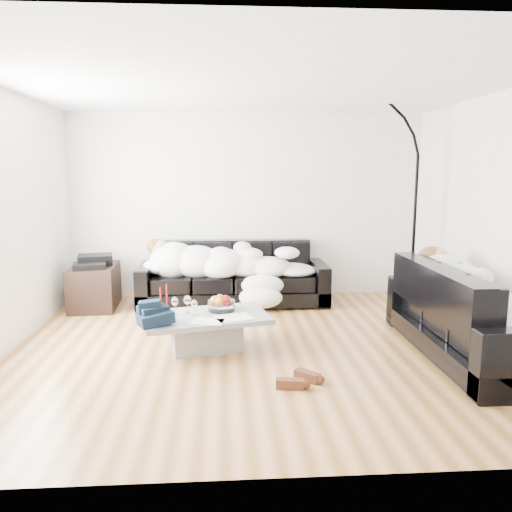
{
  "coord_description": "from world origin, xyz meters",
  "views": [
    {
      "loc": [
        -0.34,
        -4.91,
        1.78
      ],
      "look_at": [
        0.0,
        0.3,
        0.9
      ],
      "focal_mm": 35.0,
      "sensor_mm": 36.0,
      "label": 1
    }
  ],
  "objects": [
    {
      "name": "ground",
      "position": [
        0.0,
        0.0,
        0.0
      ],
      "size": [
        5.0,
        5.0,
        0.0
      ],
      "primitive_type": "plane",
      "color": "brown",
      "rests_on": "ground"
    },
    {
      "name": "wall_back",
      "position": [
        0.0,
        2.25,
        1.3
      ],
      "size": [
        5.0,
        0.02,
        2.6
      ],
      "primitive_type": "cube",
      "color": "silver",
      "rests_on": "ground"
    },
    {
      "name": "wall_right",
      "position": [
        2.5,
        0.0,
        1.3
      ],
      "size": [
        0.02,
        4.5,
        2.6
      ],
      "primitive_type": "cube",
      "color": "silver",
      "rests_on": "ground"
    },
    {
      "name": "ceiling",
      "position": [
        0.0,
        0.0,
        2.6
      ],
      "size": [
        5.0,
        5.0,
        0.0
      ],
      "primitive_type": "plane",
      "color": "white",
      "rests_on": "ground"
    },
    {
      "name": "sofa_back",
      "position": [
        -0.22,
        1.76,
        0.42
      ],
      "size": [
        2.54,
        0.88,
        0.83
      ],
      "primitive_type": "cube",
      "color": "black",
      "rests_on": "ground"
    },
    {
      "name": "sofa_right",
      "position": [
        2.06,
        -0.37,
        0.44
      ],
      "size": [
        0.94,
        2.19,
        0.89
      ],
      "primitive_type": "cube",
      "rotation": [
        0.0,
        0.0,
        1.57
      ],
      "color": "black",
      "rests_on": "ground"
    },
    {
      "name": "sleeper_back",
      "position": [
        -0.22,
        1.71,
        0.64
      ],
      "size": [
        2.15,
        0.74,
        0.43
      ],
      "primitive_type": null,
      "color": "white",
      "rests_on": "sofa_back"
    },
    {
      "name": "sleeper_right",
      "position": [
        2.06,
        -0.37,
        0.65
      ],
      "size": [
        0.79,
        1.88,
        0.46
      ],
      "primitive_type": null,
      "rotation": [
        0.0,
        0.0,
        1.57
      ],
      "color": "white",
      "rests_on": "sofa_right"
    },
    {
      "name": "teal_cushion",
      "position": [
        2.0,
        0.31,
        0.72
      ],
      "size": [
        0.42,
        0.38,
        0.2
      ],
      "primitive_type": "ellipsoid",
      "rotation": [
        0.0,
        0.0,
        0.24
      ],
      "color": "#0F6D47",
      "rests_on": "sofa_right"
    },
    {
      "name": "coffee_table",
      "position": [
        -0.53,
        -0.04,
        0.18
      ],
      "size": [
        1.37,
        0.98,
        0.36
      ],
      "primitive_type": "cube",
      "rotation": [
        0.0,
        0.0,
        0.23
      ],
      "color": "#939699",
      "rests_on": "ground"
    },
    {
      "name": "fruit_bowl",
      "position": [
        -0.37,
        0.11,
        0.45
      ],
      "size": [
        0.3,
        0.3,
        0.17
      ],
      "primitive_type": "cylinder",
      "rotation": [
        0.0,
        0.0,
        0.06
      ],
      "color": "white",
      "rests_on": "coffee_table"
    },
    {
      "name": "wine_glass_a",
      "position": [
        -0.72,
        0.04,
        0.45
      ],
      "size": [
        0.09,
        0.09,
        0.18
      ],
      "primitive_type": "cylinder",
      "rotation": [
        0.0,
        0.0,
        -0.26
      ],
      "color": "white",
      "rests_on": "coffee_table"
    },
    {
      "name": "wine_glass_b",
      "position": [
        -0.84,
        0.02,
        0.45
      ],
      "size": [
        0.09,
        0.09,
        0.17
      ],
      "primitive_type": "cylinder",
      "rotation": [
        0.0,
        0.0,
        -0.29
      ],
      "color": "white",
      "rests_on": "coffee_table"
    },
    {
      "name": "wine_glass_c",
      "position": [
        -0.65,
        -0.04,
        0.44
      ],
      "size": [
        0.07,
        0.07,
        0.15
      ],
      "primitive_type": "cylinder",
      "rotation": [
        0.0,
        0.0,
        -0.02
      ],
      "color": "white",
      "rests_on": "coffee_table"
    },
    {
      "name": "candle_left",
      "position": [
        -1.0,
        0.18,
        0.48
      ],
      "size": [
        0.05,
        0.05,
        0.24
      ],
      "primitive_type": "cylinder",
      "rotation": [
        0.0,
        0.0,
        -0.09
      ],
      "color": "maroon",
      "rests_on": "coffee_table"
    },
    {
      "name": "candle_right",
      "position": [
        -0.94,
        0.24,
        0.49
      ],
      "size": [
        0.06,
        0.06,
        0.26
      ],
      "primitive_type": "cylinder",
      "rotation": [
        0.0,
        0.0,
        0.24
      ],
      "color": "maroon",
      "rests_on": "coffee_table"
    },
    {
      "name": "newspaper_a",
      "position": [
        -0.25,
        -0.16,
        0.37
      ],
      "size": [
        0.43,
        0.38,
        0.01
      ],
      "primitive_type": "cube",
      "rotation": [
        0.0,
        0.0,
        0.35
      ],
      "color": "silver",
      "rests_on": "coffee_table"
    },
    {
      "name": "newspaper_b",
      "position": [
        -0.5,
        -0.28,
        0.37
      ],
      "size": [
        0.34,
        0.27,
        0.01
      ],
      "primitive_type": "cube",
      "rotation": [
        0.0,
        0.0,
        -0.2
      ],
      "color": "silver",
      "rests_on": "coffee_table"
    },
    {
      "name": "navy_jacket",
      "position": [
        -1.02,
        -0.32,
        0.52
      ],
      "size": [
        0.41,
        0.38,
        0.17
      ],
      "primitive_type": null,
      "rotation": [
        0.0,
        0.0,
        0.38
      ],
      "color": "black",
      "rests_on": "coffee_table"
    },
    {
      "name": "shoes",
      "position": [
        0.28,
        -0.96,
        0.05
      ],
      "size": [
        0.47,
        0.41,
        0.09
      ],
      "primitive_type": null,
      "rotation": [
        0.0,
        0.0,
        -0.36
      ],
      "color": "#472311",
      "rests_on": "ground"
    },
    {
      "name": "av_cabinet",
      "position": [
        -2.05,
        1.65,
        0.28
      ],
      "size": [
        0.61,
        0.85,
        0.57
      ],
      "primitive_type": "cube",
      "rotation": [
        0.0,
        0.0,
        0.05
      ],
      "color": "black",
      "rests_on": "ground"
    },
    {
      "name": "stereo",
      "position": [
        -2.05,
        1.65,
        0.63
      ],
      "size": [
        0.5,
        0.43,
        0.13
      ],
      "primitive_type": "cube",
      "rotation": [
        0.0,
        0.0,
        0.22
      ],
      "color": "black",
      "rests_on": "av_cabinet"
    },
    {
      "name": "floor_lamp",
      "position": [
        2.08,
        1.25,
        1.22
      ],
      "size": [
        0.96,
        0.65,
        2.44
      ],
      "primitive_type": null,
      "rotation": [
        0.0,
        0.0,
        0.37
      ],
      "color": "black",
      "rests_on": "ground"
    }
  ]
}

